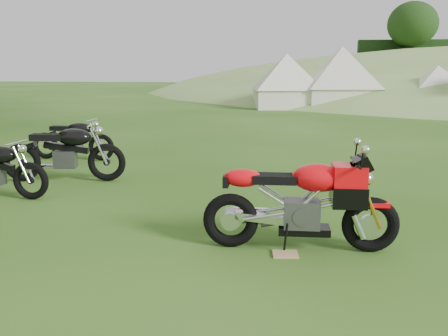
% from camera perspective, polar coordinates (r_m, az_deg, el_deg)
% --- Properties ---
extents(ground, '(120.00, 120.00, 0.00)m').
position_cam_1_polar(ground, '(6.17, -2.47, -8.11)').
color(ground, '#214E10').
rests_on(ground, ground).
extents(sport_motorcycle, '(2.14, 0.63, 1.27)m').
position_cam_1_polar(sport_motorcycle, '(5.73, 8.72, -3.14)').
color(sport_motorcycle, red).
rests_on(sport_motorcycle, ground).
extents(plywood_board, '(0.31, 0.26, 0.02)m').
position_cam_1_polar(plywood_board, '(5.71, 7.02, -9.73)').
color(plywood_board, tan).
rests_on(plywood_board, ground).
extents(vintage_moto_c, '(1.89, 0.48, 0.99)m').
position_cam_1_polar(vintage_moto_c, '(11.71, -16.91, 3.29)').
color(vintage_moto_c, black).
rests_on(vintage_moto_c, ground).
extents(vintage_moto_d, '(2.21, 0.84, 1.14)m').
position_cam_1_polar(vintage_moto_d, '(9.53, -17.86, 1.89)').
color(vintage_moto_d, black).
rests_on(vintage_moto_d, ground).
extents(tent_left, '(3.57, 3.57, 2.68)m').
position_cam_1_polar(tent_left, '(25.73, 7.14, 9.82)').
color(tent_left, silver).
rests_on(tent_left, ground).
extents(tent_mid, '(3.64, 3.64, 2.87)m').
position_cam_1_polar(tent_mid, '(26.07, 13.26, 9.84)').
color(tent_mid, silver).
rests_on(tent_mid, ground).
extents(tent_right, '(2.77, 2.77, 2.31)m').
position_cam_1_polar(tent_right, '(26.10, 23.15, 8.61)').
color(tent_right, silver).
rests_on(tent_right, ground).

